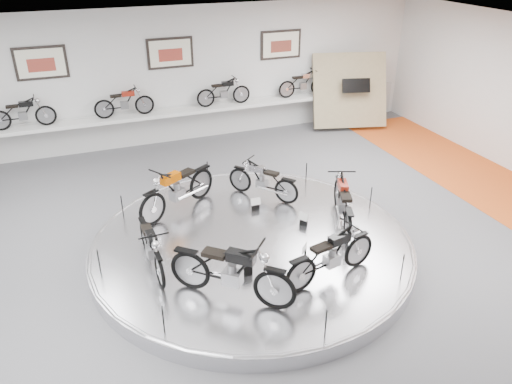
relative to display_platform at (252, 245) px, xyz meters
name	(u,v)px	position (x,y,z in m)	size (l,w,h in m)	color
floor	(257,260)	(0.00, -0.30, -0.15)	(16.00, 16.00, 0.00)	#545457
ceiling	(258,56)	(0.00, -0.30, 3.85)	(16.00, 16.00, 0.00)	white
wall_back	(172,77)	(0.00, 6.70, 1.85)	(16.00, 16.00, 0.00)	silver
dado_band	(176,123)	(0.00, 6.68, 0.40)	(15.68, 0.04, 1.10)	#BCBCBA
display_platform	(252,245)	(0.00, 0.00, 0.00)	(6.40, 6.40, 0.30)	silver
platform_rim	(252,240)	(0.00, 0.00, 0.12)	(6.40, 6.40, 0.10)	#B2B2BA
shelf	(177,112)	(0.00, 6.40, 0.85)	(11.00, 0.55, 0.10)	silver
poster_left	(41,63)	(-3.50, 6.66, 2.55)	(1.35, 0.06, 0.88)	white
poster_center	(170,53)	(0.00, 6.66, 2.55)	(1.35, 0.06, 0.88)	white
poster_right	(281,45)	(3.50, 6.66, 2.55)	(1.35, 0.06, 0.88)	white
display_panel	(350,91)	(5.60, 5.80, 1.10)	(2.40, 0.12, 2.40)	#968561
shelf_bike_a	(23,115)	(-4.20, 6.40, 1.27)	(1.22, 0.42, 0.73)	black
shelf_bike_b	(124,104)	(-1.50, 6.40, 1.27)	(1.22, 0.42, 0.73)	maroon
shelf_bike_c	(224,94)	(1.50, 6.40, 1.27)	(1.22, 0.42, 0.73)	black
shelf_bike_d	(303,85)	(4.20, 6.40, 1.27)	(1.22, 0.42, 0.73)	#B2B1B6
bike_a	(263,180)	(0.87, 1.60, 0.60)	(1.53, 0.54, 0.90)	#B2B1B6
bike_b	(177,188)	(-1.09, 1.69, 0.70)	(1.87, 0.66, 1.10)	#C15000
bike_c	(151,246)	(-2.03, -0.22, 0.60)	(1.54, 0.55, 0.91)	black
bike_d	(231,271)	(-0.96, -1.58, 0.71)	(1.90, 0.67, 1.12)	black
bike_e	(331,255)	(0.84, -1.69, 0.64)	(1.67, 0.59, 0.98)	black
bike_f	(343,202)	(2.00, -0.08, 0.66)	(1.73, 0.61, 1.02)	maroon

